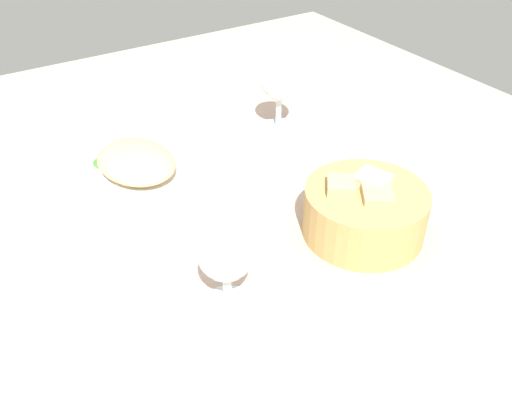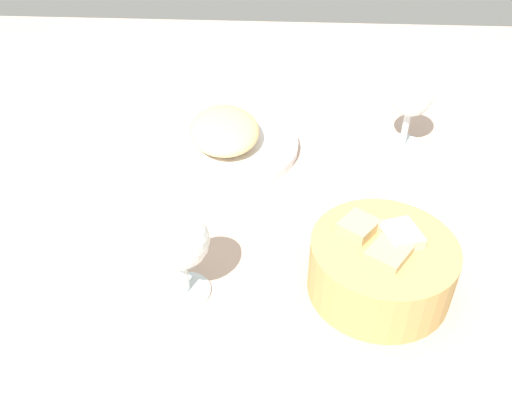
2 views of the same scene
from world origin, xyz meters
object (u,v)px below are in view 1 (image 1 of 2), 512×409
wine_glass_near (226,257)px  wine_glass_far (279,86)px  bread_basket (365,211)px  folded_napkin (353,164)px  plate (138,177)px

wine_glass_near → wine_glass_far: 44.46cm
bread_basket → wine_glass_far: 32.42cm
folded_napkin → bread_basket: bearing=-144.0°
bread_basket → wine_glass_near: size_ratio=1.45×
wine_glass_far → folded_napkin: size_ratio=1.11×
plate → wine_glass_far: wine_glass_far is taller
bread_basket → wine_glass_far: (-31.23, 7.47, 4.46)cm
bread_basket → wine_glass_near: wine_glass_near is taller
folded_napkin → wine_glass_far: bearing=81.7°
plate → folded_napkin: 34.30cm
bread_basket → folded_napkin: size_ratio=1.49×
plate → wine_glass_far: 29.28cm
plate → folded_napkin: size_ratio=2.10×
wine_glass_near → folded_napkin: size_ratio=1.03×
bread_basket → wine_glass_far: bearing=166.6°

